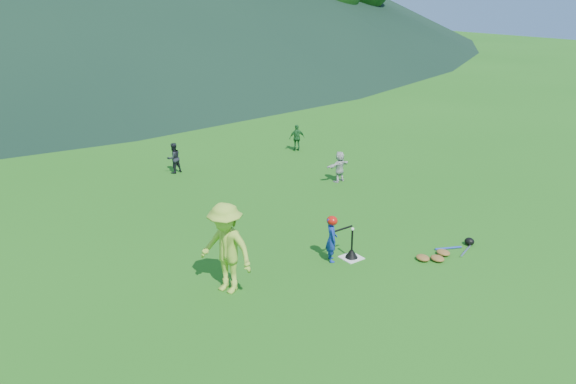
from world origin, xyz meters
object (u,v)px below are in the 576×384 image
object	(u,v)px
adult_coach	(226,248)
fielder_b	(174,158)
fielder_c	(297,138)
equipment_pile	(444,253)
fielder_d	(339,167)
batter_child	(332,239)
batting_tee	(352,253)
home_plate	(351,258)

from	to	relation	value
adult_coach	fielder_b	xyz separation A→B (m)	(2.54, 7.87, -0.45)
fielder_c	equipment_pile	distance (m)	9.55
fielder_c	fielder_d	xyz separation A→B (m)	(-1.08, -3.70, -0.01)
batter_child	fielder_c	size ratio (longest dim) A/B	1.05
equipment_pile	fielder_b	bearing A→B (deg)	104.20
fielder_c	fielder_b	bearing A→B (deg)	16.23
equipment_pile	adult_coach	bearing A→B (deg)	162.14
fielder_b	adult_coach	bearing A→B (deg)	63.63
batter_child	fielder_b	distance (m)	8.09
batting_tee	equipment_pile	size ratio (longest dim) A/B	0.38
home_plate	fielder_c	size ratio (longest dim) A/B	0.44
home_plate	fielder_b	bearing A→B (deg)	93.71
home_plate	adult_coach	bearing A→B (deg)	172.23
batter_child	fielder_b	world-z (taller)	batter_child
adult_coach	fielder_d	size ratio (longest dim) A/B	1.92
fielder_b	fielder_d	xyz separation A→B (m)	(3.91, -3.98, -0.02)
home_plate	batter_child	xyz separation A→B (m)	(-0.46, 0.19, 0.53)
batter_child	adult_coach	bearing A→B (deg)	112.75
batter_child	equipment_pile	distance (m)	2.73
fielder_b	equipment_pile	size ratio (longest dim) A/B	0.58
batter_child	adult_coach	world-z (taller)	adult_coach
fielder_c	equipment_pile	bearing A→B (deg)	93.61
fielder_c	equipment_pile	size ratio (longest dim) A/B	0.57
batting_tee	fielder_c	bearing A→B (deg)	60.92
home_plate	fielder_c	distance (m)	9.18
fielder_b	fielder_d	distance (m)	5.58
batter_child	fielder_c	distance (m)	9.23
batting_tee	fielder_d	bearing A→B (deg)	51.95
fielder_d	batting_tee	world-z (taller)	fielder_d
batting_tee	home_plate	bearing A→B (deg)	0.00
batter_child	home_plate	bearing A→B (deg)	-85.23
batting_tee	fielder_b	bearing A→B (deg)	93.71
home_plate	fielder_d	world-z (taller)	fielder_d
batter_child	equipment_pile	bearing A→B (deg)	-92.80
batter_child	adult_coach	distance (m)	2.66
batter_child	batting_tee	xyz separation A→B (m)	(0.46, -0.19, -0.41)
batting_tee	equipment_pile	bearing A→B (deg)	-32.20
fielder_d	equipment_pile	bearing A→B (deg)	69.47
home_plate	adult_coach	xyz separation A→B (m)	(-3.07, 0.42, 0.96)
adult_coach	batting_tee	size ratio (longest dim) A/B	2.85
batter_child	fielder_d	xyz separation A→B (m)	(3.83, 4.12, -0.03)
fielder_d	batting_tee	bearing A→B (deg)	46.90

